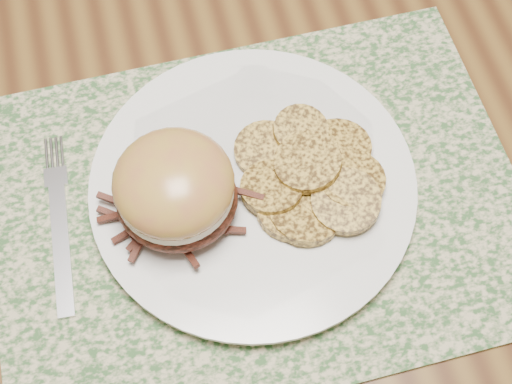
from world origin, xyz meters
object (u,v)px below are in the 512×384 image
fork (59,221)px  pork_sandwich (175,190)px  dinner_plate (253,186)px  dining_table (33,216)px

fork → pork_sandwich: bearing=-8.4°
dinner_plate → pork_sandwich: size_ratio=2.08×
dinner_plate → fork: size_ratio=1.55×
dinner_plate → pork_sandwich: pork_sandwich is taller
fork → dinner_plate: bearing=-0.4°
dining_table → fork: fork is taller
dining_table → dinner_plate: dinner_plate is taller
dining_table → dinner_plate: 0.23m
dining_table → fork: bearing=-54.1°
pork_sandwich → dining_table: bearing=172.3°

